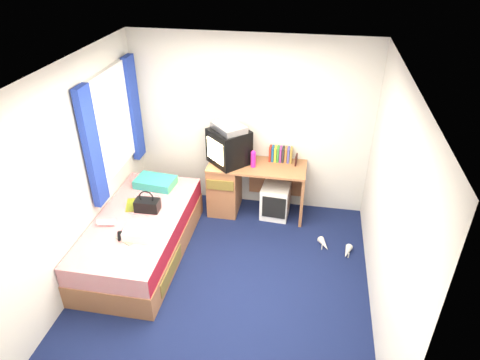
% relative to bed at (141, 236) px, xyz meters
% --- Properties ---
extents(ground, '(3.40, 3.40, 0.00)m').
position_rel_bed_xyz_m(ground, '(1.10, -0.29, -0.27)').
color(ground, '#0C1438').
rests_on(ground, ground).
extents(room_shell, '(3.40, 3.40, 3.40)m').
position_rel_bed_xyz_m(room_shell, '(1.10, -0.29, 1.18)').
color(room_shell, white).
rests_on(room_shell, ground).
extents(bed, '(1.01, 2.00, 0.54)m').
position_rel_bed_xyz_m(bed, '(0.00, 0.00, 0.00)').
color(bed, '#A46B44').
rests_on(bed, ground).
extents(pillow, '(0.53, 0.37, 0.11)m').
position_rel_bed_xyz_m(pillow, '(-0.04, 0.71, 0.33)').
color(pillow, blue).
rests_on(pillow, bed).
extents(desk, '(1.30, 0.55, 0.75)m').
position_rel_bed_xyz_m(desk, '(0.97, 1.14, 0.14)').
color(desk, '#A46B44').
rests_on(desk, ground).
extents(storage_cube, '(0.39, 0.39, 0.46)m').
position_rel_bed_xyz_m(storage_cube, '(1.51, 1.09, -0.04)').
color(storage_cube, white).
rests_on(storage_cube, ground).
extents(crt_tv, '(0.64, 0.64, 0.47)m').
position_rel_bed_xyz_m(crt_tv, '(0.86, 1.14, 0.72)').
color(crt_tv, black).
rests_on(crt_tv, desk).
extents(vcr, '(0.53, 0.54, 0.08)m').
position_rel_bed_xyz_m(vcr, '(0.86, 1.15, 0.99)').
color(vcr, silver).
rests_on(vcr, crt_tv).
extents(book_row, '(0.31, 0.13, 0.20)m').
position_rel_bed_xyz_m(book_row, '(1.53, 1.31, 0.58)').
color(book_row, maroon).
rests_on(book_row, desk).
extents(picture_frame, '(0.03, 0.12, 0.14)m').
position_rel_bed_xyz_m(picture_frame, '(1.75, 1.24, 0.55)').
color(picture_frame, black).
rests_on(picture_frame, desk).
extents(pink_water_bottle, '(0.07, 0.07, 0.21)m').
position_rel_bed_xyz_m(pink_water_bottle, '(1.20, 1.08, 0.59)').
color(pink_water_bottle, '#E32095').
rests_on(pink_water_bottle, desk).
extents(aerosol_can, '(0.06, 0.06, 0.16)m').
position_rel_bed_xyz_m(aerosol_can, '(1.11, 1.18, 0.56)').
color(aerosol_can, white).
rests_on(aerosol_can, desk).
extents(handbag, '(0.29, 0.17, 0.27)m').
position_rel_bed_xyz_m(handbag, '(0.06, 0.16, 0.35)').
color(handbag, black).
rests_on(handbag, bed).
extents(towel, '(0.33, 0.28, 0.11)m').
position_rel_bed_xyz_m(towel, '(0.16, -0.33, 0.33)').
color(towel, silver).
rests_on(towel, bed).
extents(magazine, '(0.28, 0.33, 0.01)m').
position_rel_bed_xyz_m(magazine, '(-0.13, 0.23, 0.28)').
color(magazine, '#DEEF1A').
rests_on(magazine, bed).
extents(water_bottle, '(0.21, 0.10, 0.07)m').
position_rel_bed_xyz_m(water_bottle, '(-0.30, -0.21, 0.31)').
color(water_bottle, silver).
rests_on(water_bottle, bed).
extents(colour_swatch_fan, '(0.22, 0.15, 0.01)m').
position_rel_bed_xyz_m(colour_swatch_fan, '(0.02, -0.44, 0.28)').
color(colour_swatch_fan, orange).
rests_on(colour_swatch_fan, bed).
extents(remote_control, '(0.12, 0.17, 0.02)m').
position_rel_bed_xyz_m(remote_control, '(-0.06, -0.38, 0.28)').
color(remote_control, black).
rests_on(remote_control, bed).
extents(window_assembly, '(0.11, 1.42, 1.40)m').
position_rel_bed_xyz_m(window_assembly, '(-0.45, 0.61, 1.15)').
color(window_assembly, silver).
rests_on(window_assembly, room_shell).
extents(white_heels, '(0.44, 0.33, 0.09)m').
position_rel_bed_xyz_m(white_heels, '(2.34, 0.46, -0.23)').
color(white_heels, beige).
rests_on(white_heels, ground).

